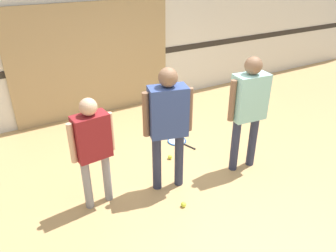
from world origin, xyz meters
TOP-DOWN VIEW (x-y plane):
  - ground_plane at (0.00, 0.00)m, footprint 16.00×16.00m
  - wall_back at (0.00, 2.85)m, footprint 16.00×0.07m
  - wall_panel at (-0.24, 2.79)m, footprint 3.01×0.05m
  - person_instructor at (-0.24, 0.09)m, footprint 0.61×0.36m
  - person_student_left at (-1.15, 0.23)m, footprint 0.54×0.25m
  - person_student_right at (0.92, -0.06)m, footprint 0.62×0.30m
  - racket_spare_on_floor at (0.49, 1.02)m, footprint 0.39×0.58m
  - tennis_ball_near_instructor at (-0.29, -0.37)m, footprint 0.07×0.07m
  - tennis_ball_by_spare_racket at (0.73, 1.28)m, footprint 0.07×0.07m
  - tennis_ball_stray_left at (0.12, 0.64)m, footprint 0.07×0.07m

SIDE VIEW (x-z plane):
  - ground_plane at x=0.00m, z-range 0.00..0.00m
  - racket_spare_on_floor at x=0.49m, z-range -0.01..0.03m
  - tennis_ball_near_instructor at x=-0.29m, z-range 0.00..0.07m
  - tennis_ball_by_spare_racket at x=0.73m, z-range 0.00..0.07m
  - tennis_ball_stray_left at x=0.12m, z-range 0.00..0.07m
  - person_student_left at x=-1.15m, z-range 0.17..1.58m
  - person_student_right at x=0.92m, z-range 0.19..1.84m
  - person_instructor at x=-0.24m, z-range 0.19..1.84m
  - wall_panel at x=-0.24m, z-range 0.00..2.07m
  - wall_back at x=0.00m, z-range 0.00..3.20m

